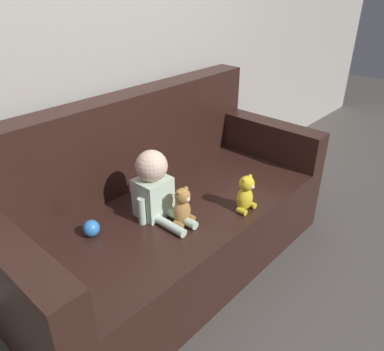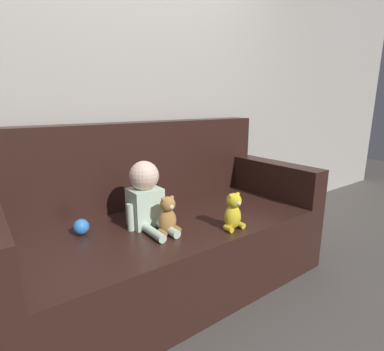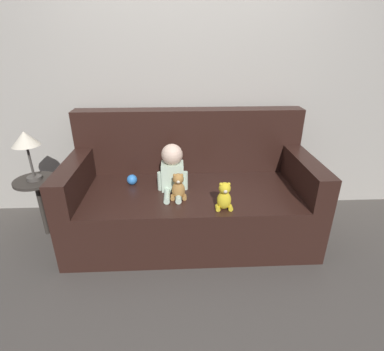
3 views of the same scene
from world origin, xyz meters
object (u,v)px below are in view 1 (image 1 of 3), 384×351
Objects in this scene: teddy_bear_brown at (182,207)px; toy_ball at (91,228)px; couch at (166,214)px; plush_toy_side at (245,194)px; person_baby at (154,187)px.

toy_ball is (-0.41, 0.28, -0.06)m from teddy_bear_brown.
teddy_bear_brown is at bearing -113.33° from couch.
couch is at bearing 118.39° from plush_toy_side.
toy_ball is (-0.36, 0.11, -0.14)m from person_baby.
couch reaches higher than person_baby.
teddy_bear_brown is (0.05, -0.17, -0.08)m from person_baby.
person_baby reaches higher than toy_ball.
toy_ball is at bearing 163.66° from person_baby.
person_baby is 0.53m from plush_toy_side.
person_baby reaches higher than teddy_bear_brown.
couch is 0.35m from teddy_bear_brown.
teddy_bear_brown is 2.45× the size of toy_ball.
teddy_bear_brown is at bearing -74.54° from person_baby.
couch is at bearing -2.84° from toy_ball.
person_baby is 1.79× the size of plush_toy_side.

